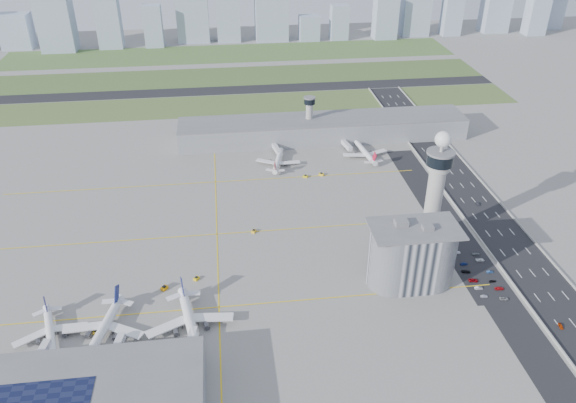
{
  "coord_description": "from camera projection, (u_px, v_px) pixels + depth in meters",
  "views": [
    {
      "loc": [
        -32.88,
        -228.27,
        172.9
      ],
      "look_at": [
        0.0,
        35.0,
        15.0
      ],
      "focal_mm": 35.0,
      "sensor_mm": 36.0,
      "label": 1
    }
  ],
  "objects": [
    {
      "name": "runway",
      "position": [
        235.0,
        90.0,
        507.82
      ],
      "size": [
        480.0,
        22.0,
        0.1
      ],
      "primitive_type": "cube",
      "color": "black",
      "rests_on": "ground"
    },
    {
      "name": "airplane_near_a",
      "position": [
        49.0,
        330.0,
        236.91
      ],
      "size": [
        40.23,
        43.8,
        10.15
      ],
      "primitive_type": null,
      "rotation": [
        0.0,
        0.0,
        -1.27
      ],
      "color": "white",
      "rests_on": "ground"
    },
    {
      "name": "car_hw_1",
      "position": [
        478.0,
        204.0,
        334.58
      ],
      "size": [
        1.62,
        3.67,
        1.17
      ],
      "primitive_type": "imported",
      "rotation": [
        0.0,
        0.0,
        -0.11
      ],
      "color": "#212228",
      "rests_on": "ground"
    },
    {
      "name": "airplane_near_b",
      "position": [
        101.0,
        326.0,
        237.59
      ],
      "size": [
        44.87,
        49.62,
        11.9
      ],
      "primitive_type": null,
      "rotation": [
        0.0,
        0.0,
        -1.8
      ],
      "color": "white",
      "rests_on": "ground"
    },
    {
      "name": "grass_strip_2",
      "position": [
        230.0,
        53.0,
        608.45
      ],
      "size": [
        480.0,
        70.0,
        0.08
      ],
      "primitive_type": "cube",
      "color": "#4B6E34",
      "rests_on": "ground"
    },
    {
      "name": "car_lot_10",
      "position": [
        480.0,
        260.0,
        286.6
      ],
      "size": [
        4.66,
        2.45,
        1.25
      ],
      "primitive_type": "imported",
      "rotation": [
        0.0,
        0.0,
        1.48
      ],
      "color": "white",
      "rests_on": "ground"
    },
    {
      "name": "jet_bridge_far_1",
      "position": [
        343.0,
        143.0,
        403.21
      ],
      "size": [
        5.39,
        14.31,
        5.7
      ],
      "primitive_type": null,
      "rotation": [
        0.0,
        0.0,
        -1.4
      ],
      "color": "silver",
      "rests_on": "ground"
    },
    {
      "name": "taxiway_line_h_0",
      "position": [
        219.0,
        307.0,
        256.73
      ],
      "size": [
        260.0,
        0.6,
        0.01
      ],
      "primitive_type": "cube",
      "color": "yellow",
      "rests_on": "ground"
    },
    {
      "name": "skyline_bldg_3",
      "position": [
        16.0,
        31.0,
        618.04
      ],
      "size": [
        32.3,
        25.84,
        36.93
      ],
      "primitive_type": "cube",
      "color": "#9EADC1",
      "rests_on": "ground"
    },
    {
      "name": "admin_building",
      "position": [
        412.0,
        255.0,
        265.53
      ],
      "size": [
        42.0,
        24.0,
        33.5
      ],
      "color": "#B2B2B7",
      "rests_on": "ground"
    },
    {
      "name": "car_lot_5",
      "position": [
        457.0,
        253.0,
        292.15
      ],
      "size": [
        3.83,
        1.44,
        1.25
      ],
      "primitive_type": "imported",
      "rotation": [
        0.0,
        0.0,
        1.6
      ],
      "color": "silver",
      "rests_on": "ground"
    },
    {
      "name": "secondary_tower",
      "position": [
        309.0,
        114.0,
        408.06
      ],
      "size": [
        8.6,
        8.6,
        31.9
      ],
      "color": "#ADAAA5",
      "rests_on": "ground"
    },
    {
      "name": "car_hw_2",
      "position": [
        441.0,
        148.0,
        401.79
      ],
      "size": [
        2.68,
        4.73,
        1.25
      ],
      "primitive_type": "imported",
      "rotation": [
        0.0,
        0.0,
        -0.14
      ],
      "color": "navy",
      "rests_on": "ground"
    },
    {
      "name": "control_tower",
      "position": [
        436.0,
        186.0,
        283.14
      ],
      "size": [
        14.0,
        14.0,
        64.5
      ],
      "color": "#ADAAA5",
      "rests_on": "ground"
    },
    {
      "name": "skyline_bldg_14",
      "position": [
        453.0,
        5.0,
        658.63
      ],
      "size": [
        21.59,
        17.28,
        68.75
      ],
      "primitive_type": "cube",
      "color": "#9EADC1",
      "rests_on": "ground"
    },
    {
      "name": "skyline_bldg_12",
      "position": [
        385.0,
        18.0,
        651.08
      ],
      "size": [
        26.14,
        20.92,
        46.89
      ],
      "primitive_type": "cube",
      "color": "#9EADC1",
      "rests_on": "ground"
    },
    {
      "name": "skyline_bldg_15",
      "position": [
        496.0,
        5.0,
        673.99
      ],
      "size": [
        30.25,
        24.2,
        63.4
      ],
      "primitive_type": "cube",
      "color": "#9EADC1",
      "rests_on": "ground"
    },
    {
      "name": "tug_3",
      "position": [
        254.0,
        231.0,
        309.18
      ],
      "size": [
        3.07,
        3.45,
        1.67
      ],
      "primitive_type": null,
      "rotation": [
        0.0,
        0.0,
        2.66
      ],
      "color": "yellow",
      "rests_on": "ground"
    },
    {
      "name": "tug_1",
      "position": [
        164.0,
        288.0,
        267.14
      ],
      "size": [
        3.83,
        3.96,
        1.9
      ],
      "primitive_type": null,
      "rotation": [
        0.0,
        0.0,
        -0.7
      ],
      "color": "orange",
      "rests_on": "ground"
    },
    {
      "name": "barrier_left",
      "position": [
        485.0,
        246.0,
        297.02
      ],
      "size": [
        0.6,
        500.0,
        1.2
      ],
      "primitive_type": "cube",
      "color": "#9E9E99",
      "rests_on": "ground"
    },
    {
      "name": "terminal_pier",
      "position": [
        323.0,
        129.0,
        412.99
      ],
      "size": [
        210.0,
        32.0,
        15.8
      ],
      "color": "gray",
      "rests_on": "ground"
    },
    {
      "name": "highway",
      "position": [
        510.0,
        245.0,
        298.79
      ],
      "size": [
        28.0,
        500.0,
        0.1
      ],
      "primitive_type": "cube",
      "color": "black",
      "rests_on": "ground"
    },
    {
      "name": "skyline_bldg_10",
      "position": [
        309.0,
        28.0,
        648.55
      ],
      "size": [
        23.01,
        18.41,
        27.75
      ],
      "primitive_type": "cube",
      "color": "#9EADC1",
      "rests_on": "ground"
    },
    {
      "name": "airplane_near_c",
      "position": [
        190.0,
        319.0,
        240.78
      ],
      "size": [
        46.58,
        52.02,
        12.76
      ],
      "primitive_type": null,
      "rotation": [
        0.0,
        0.0,
        -1.38
      ],
      "color": "white",
      "rests_on": "ground"
    },
    {
      "name": "jet_bridge_near_0",
      "position": [
        34.0,
        370.0,
        221.07
      ],
      "size": [
        5.39,
        14.31,
        5.7
      ],
      "primitive_type": null,
      "rotation": [
        0.0,
        0.0,
        1.4
      ],
      "color": "silver",
      "rests_on": "ground"
    },
    {
      "name": "airplane_far_b",
      "position": [
        365.0,
        149.0,
        388.95
      ],
      "size": [
        37.14,
        42.07,
        10.69
      ],
      "primitive_type": null,
      "rotation": [
        0.0,
        0.0,
        1.7
      ],
      "color": "white",
      "rests_on": "ground"
    },
    {
      "name": "skyline_bldg_13",
      "position": [
        416.0,
        0.0,
        656.69
      ],
      "size": [
        32.26,
        25.81,
        81.2
      ],
      "primitive_type": "cube",
      "color": "#9EADC1",
      "rests_on": "ground"
    },
    {
      "name": "jet_bridge_near_2",
      "position": [
        188.0,
        355.0,
        227.46
      ],
      "size": [
        5.39,
        14.31,
        5.7
      ],
      "primitive_type": null,
      "rotation": [
        0.0,
        0.0,
        1.4
      ],
      "color": "silver",
      "rests_on": "ground"
    },
    {
      "name": "car_lot_3",
      "position": [
        466.0,
        271.0,
        278.44
      ],
      "size": [
        4.57,
        2.46,
        1.26
      ],
      "primitive_type": "imported",
      "rotation": [
        0.0,
        0.0,
        1.4
      ],
      "color": "black",
      "rests_on": "ground"
    },
    {
      "name": "car_lot_6",
      "position": [
        504.0,
        299.0,
        260.93
      ],
      "size": [
        4.46,
        2.45,
        1.18
      ],
      "primitive_type": "imported",
      "rotation": [
        0.0,
        0.0,
        1.45
      ],
      "color": "gray",
      "rests_on": "ground"
    },
    {
      "name": "tug_4",
      "position": [
        305.0,
        176.0,
        364.19
      ],
      "size": [
        3.37,
        2.96,
        1.63
      ],
      "primitive_type": null,
      "rotation": [
        0.0,
        0.0,
        1.12
      ],
      "color": "yellow",
      "rests_on": "ground"
    },
    {
      "name": "taxiway_line_h_1",
      "position": [
        217.0,
        234.0,
        307.89
      ],
      "size": [
        260.0,
        0.6,
        0.01
      ],
      "primitive_type": "cube",
      "color": "yellow",
      "rests_on": "ground"
    },
    {
      "name": "car_lot_1",
      "position": [
        479.0,
        288.0,
        267.49
      ],
      "size": [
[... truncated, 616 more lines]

